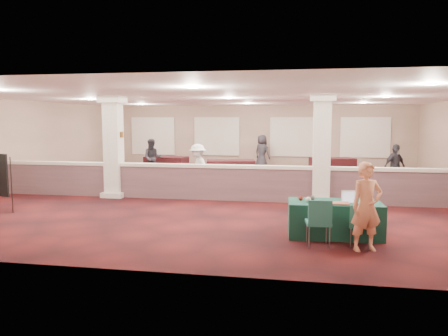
% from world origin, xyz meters
% --- Properties ---
extents(ground, '(16.00, 16.00, 0.00)m').
position_xyz_m(ground, '(0.00, 0.00, 0.00)').
color(ground, '#481212').
rests_on(ground, ground).
extents(wall_back, '(16.00, 0.04, 3.20)m').
position_xyz_m(wall_back, '(0.00, 8.00, 1.60)').
color(wall_back, '#846E5B').
rests_on(wall_back, ground).
extents(wall_front, '(16.00, 0.04, 3.20)m').
position_xyz_m(wall_front, '(0.00, -8.00, 1.60)').
color(wall_front, '#846E5B').
rests_on(wall_front, ground).
extents(wall_left, '(0.04, 16.00, 3.20)m').
position_xyz_m(wall_left, '(-8.00, 0.00, 1.60)').
color(wall_left, '#846E5B').
rests_on(wall_left, ground).
extents(ceiling, '(16.00, 16.00, 0.02)m').
position_xyz_m(ceiling, '(0.00, 0.00, 3.20)').
color(ceiling, white).
rests_on(ceiling, wall_back).
extents(partition_wall, '(15.60, 0.28, 1.10)m').
position_xyz_m(partition_wall, '(0.00, -1.50, 0.57)').
color(partition_wall, '#50363D').
rests_on(partition_wall, ground).
extents(column_left, '(0.72, 0.72, 3.20)m').
position_xyz_m(column_left, '(-3.50, -1.50, 1.64)').
color(column_left, beige).
rests_on(column_left, ground).
extents(column_right, '(0.72, 0.72, 3.20)m').
position_xyz_m(column_right, '(3.00, -1.50, 1.64)').
color(column_right, beige).
rests_on(column_right, ground).
extents(sconce_left, '(0.12, 0.12, 0.18)m').
position_xyz_m(sconce_left, '(-3.78, -1.50, 2.00)').
color(sconce_left, brown).
rests_on(sconce_left, column_left).
extents(sconce_right, '(0.12, 0.12, 0.18)m').
position_xyz_m(sconce_right, '(-3.22, -1.50, 2.00)').
color(sconce_right, brown).
rests_on(sconce_right, column_left).
extents(near_table, '(1.98, 1.07, 0.74)m').
position_xyz_m(near_table, '(3.14, -5.21, 0.37)').
color(near_table, '#103C33').
rests_on(near_table, ground).
extents(conf_chair_main, '(0.52, 0.53, 0.84)m').
position_xyz_m(conf_chair_main, '(3.59, -5.96, 0.49)').
color(conf_chair_main, '#225E63').
rests_on(conf_chair_main, ground).
extents(conf_chair_side, '(0.52, 0.53, 0.95)m').
position_xyz_m(conf_chair_side, '(2.78, -6.11, 0.56)').
color(conf_chair_side, '#225E63').
rests_on(conf_chair_side, ground).
extents(woman, '(0.71, 0.59, 1.69)m').
position_xyz_m(woman, '(3.65, -6.17, 0.84)').
color(woman, tan).
rests_on(woman, ground).
extents(far_table_front_left, '(1.75, 0.92, 0.70)m').
position_xyz_m(far_table_front_left, '(-2.50, 2.07, 0.35)').
color(far_table_front_left, black).
rests_on(far_table_front_left, ground).
extents(far_table_front_center, '(1.64, 0.92, 0.64)m').
position_xyz_m(far_table_front_center, '(-2.00, 3.00, 0.32)').
color(far_table_front_center, black).
rests_on(far_table_front_center, ground).
extents(far_table_front_right, '(1.74, 1.13, 0.65)m').
position_xyz_m(far_table_front_right, '(3.20, 2.13, 0.32)').
color(far_table_front_right, black).
rests_on(far_table_front_right, ground).
extents(far_table_back_left, '(2.03, 1.25, 0.77)m').
position_xyz_m(far_table_back_left, '(-3.76, 4.77, 0.39)').
color(far_table_back_left, black).
rests_on(far_table_back_left, ground).
extents(far_table_back_center, '(2.14, 1.38, 0.80)m').
position_xyz_m(far_table_back_center, '(-0.48, 3.20, 0.40)').
color(far_table_back_center, black).
rests_on(far_table_back_center, ground).
extents(far_table_back_right, '(2.09, 1.41, 0.77)m').
position_xyz_m(far_table_back_right, '(3.77, 5.33, 0.39)').
color(far_table_back_right, black).
rests_on(far_table_back_right, ground).
extents(attendee_a, '(0.88, 0.64, 1.65)m').
position_xyz_m(attendee_a, '(-3.94, 3.40, 0.82)').
color(attendee_a, black).
rests_on(attendee_a, ground).
extents(attendee_b, '(1.03, 1.12, 1.64)m').
position_xyz_m(attendee_b, '(-1.10, 0.00, 0.82)').
color(attendee_b, silver).
rests_on(attendee_b, ground).
extents(attendee_c, '(1.04, 0.92, 1.62)m').
position_xyz_m(attendee_c, '(5.66, 1.50, 0.81)').
color(attendee_c, black).
rests_on(attendee_c, ground).
extents(attendee_d, '(0.96, 0.87, 1.73)m').
position_xyz_m(attendee_d, '(0.48, 7.00, 0.87)').
color(attendee_d, black).
rests_on(attendee_d, ground).
extents(laptop_base, '(0.35, 0.25, 0.02)m').
position_xyz_m(laptop_base, '(3.45, -5.24, 0.75)').
color(laptop_base, silver).
rests_on(laptop_base, near_table).
extents(laptop_screen, '(0.34, 0.03, 0.22)m').
position_xyz_m(laptop_screen, '(3.44, -5.12, 0.87)').
color(laptop_screen, silver).
rests_on(laptop_screen, near_table).
extents(screen_glow, '(0.30, 0.02, 0.19)m').
position_xyz_m(screen_glow, '(3.44, -5.13, 0.86)').
color(screen_glow, silver).
rests_on(screen_glow, near_table).
extents(knitting, '(0.42, 0.33, 0.03)m').
position_xyz_m(knitting, '(3.20, -5.46, 0.76)').
color(knitting, '#D24C21').
rests_on(knitting, near_table).
extents(yarn_cream, '(0.11, 0.11, 0.11)m').
position_xyz_m(yarn_cream, '(2.59, -5.34, 0.80)').
color(yarn_cream, beige).
rests_on(yarn_cream, near_table).
extents(yarn_red, '(0.10, 0.10, 0.10)m').
position_xyz_m(yarn_red, '(2.43, -5.19, 0.79)').
color(yarn_red, '#5F1313').
rests_on(yarn_red, near_table).
extents(yarn_grey, '(0.11, 0.11, 0.11)m').
position_xyz_m(yarn_grey, '(2.68, -5.11, 0.79)').
color(yarn_grey, '#55565B').
rests_on(yarn_grey, near_table).
extents(scissors, '(0.12, 0.04, 0.01)m').
position_xyz_m(scissors, '(3.81, -5.46, 0.75)').
color(scissors, red).
rests_on(scissors, near_table).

